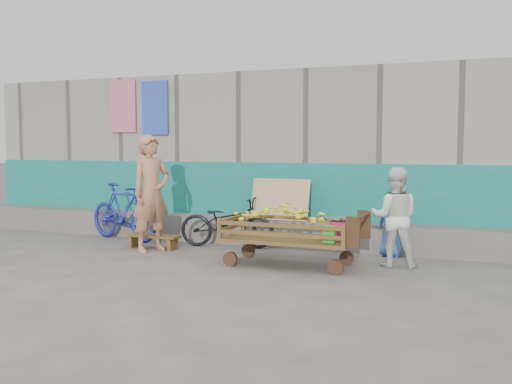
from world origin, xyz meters
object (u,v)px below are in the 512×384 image
at_px(vendor_man, 151,193).
at_px(bicycle_blue, 124,212).
at_px(banana_cart, 286,225).
at_px(child, 392,226).
at_px(bicycle_dark, 227,222).
at_px(woman, 395,217).
at_px(bench, 153,238).

bearing_deg(vendor_man, bicycle_blue, 78.72).
distance_m(banana_cart, child, 1.77).
relative_size(vendor_man, bicycle_dark, 1.17).
xyz_separation_m(woman, bicycle_dark, (-2.81, 0.50, -0.28)).
bearing_deg(child, bicycle_blue, 16.38).
height_order(banana_cart, vendor_man, vendor_man).
height_order(banana_cart, bicycle_blue, bicycle_blue).
relative_size(banana_cart, woman, 1.43).
bearing_deg(child, woman, 114.75).
relative_size(banana_cart, child, 2.10).
bearing_deg(woman, bench, -6.87).
distance_m(bench, bicycle_blue, 1.15).
bearing_deg(bicycle_dark, child, -94.93).
height_order(banana_cart, bicycle_dark, banana_cart).
bearing_deg(child, banana_cart, 56.93).
xyz_separation_m(woman, bicycle_blue, (-4.84, 0.50, -0.19)).
distance_m(woman, child, 0.74).
relative_size(banana_cart, vendor_man, 1.06).
distance_m(bench, vendor_man, 0.80).
bearing_deg(bicycle_blue, vendor_man, -110.13).
relative_size(banana_cart, bench, 2.17).
distance_m(vendor_man, bicycle_blue, 1.37).
relative_size(vendor_man, child, 1.98).
height_order(vendor_man, woman, vendor_man).
distance_m(bench, bicycle_dark, 1.24).
xyz_separation_m(banana_cart, child, (1.29, 1.20, -0.10)).
bearing_deg(woman, bicycle_dark, -17.71).
bearing_deg(bench, woman, 0.80).
relative_size(bench, bicycle_blue, 0.54).
xyz_separation_m(bench, vendor_man, (0.11, -0.21, 0.77)).
height_order(vendor_man, child, vendor_man).
height_order(banana_cart, bench, banana_cart).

